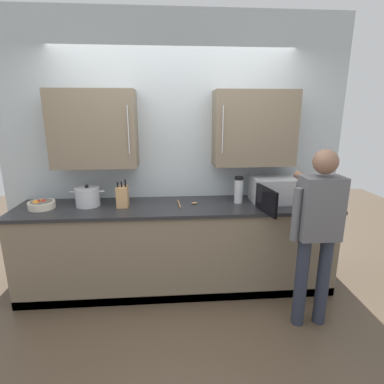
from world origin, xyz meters
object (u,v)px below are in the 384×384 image
at_px(wooden_spoon, 186,203).
at_px(person_figure, 317,225).
at_px(stock_pot, 88,197).
at_px(thermos_flask, 239,190).
at_px(fruit_bowl, 41,204).
at_px(microwave_oven, 276,190).
at_px(knife_block, 123,196).

bearing_deg(wooden_spoon, person_figure, -33.85).
bearing_deg(stock_pot, wooden_spoon, -1.45).
relative_size(stock_pot, thermos_flask, 1.22).
bearing_deg(fruit_bowl, person_figure, -15.27).
relative_size(microwave_oven, thermos_flask, 2.66).
xyz_separation_m(stock_pot, fruit_bowl, (-0.44, -0.05, -0.05)).
xyz_separation_m(stock_pot, person_figure, (2.06, -0.74, -0.08)).
bearing_deg(stock_pot, thermos_flask, -0.43).
distance_m(wooden_spoon, thermos_flask, 0.56).
distance_m(wooden_spoon, fruit_bowl, 1.44).
xyz_separation_m(microwave_oven, thermos_flask, (-0.40, 0.00, 0.01)).
xyz_separation_m(wooden_spoon, knife_block, (-0.64, -0.02, 0.10)).
bearing_deg(wooden_spoon, thermos_flask, 1.44).
bearing_deg(fruit_bowl, stock_pot, 6.97).
distance_m(stock_pot, fruit_bowl, 0.45).
bearing_deg(microwave_oven, fruit_bowl, -179.11).
bearing_deg(microwave_oven, person_figure, -81.14).
relative_size(thermos_flask, person_figure, 0.18).
bearing_deg(knife_block, wooden_spoon, 1.70).
relative_size(microwave_oven, wooden_spoon, 2.87).
bearing_deg(person_figure, microwave_oven, 98.86).
relative_size(stock_pot, fruit_bowl, 1.34).
height_order(microwave_oven, wooden_spoon, microwave_oven).
distance_m(microwave_oven, knife_block, 1.59).
distance_m(wooden_spoon, person_figure, 1.28).
height_order(wooden_spoon, person_figure, person_figure).
bearing_deg(person_figure, thermos_flask, 125.19).
height_order(knife_block, thermos_flask, knife_block).
bearing_deg(knife_block, person_figure, -22.09).
distance_m(wooden_spoon, stock_pot, 1.01).
xyz_separation_m(stock_pot, thermos_flask, (1.55, -0.01, 0.05)).
bearing_deg(knife_block, microwave_oven, 1.00).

